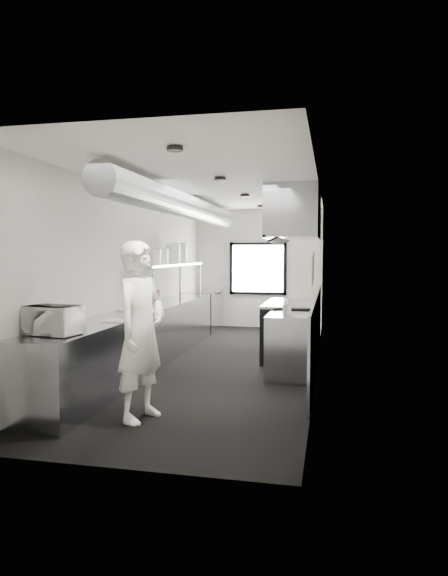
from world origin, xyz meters
The scene contains 35 objects.
floor centered at (0.00, 0.00, 0.00)m, with size 3.00×8.00×0.01m, color black.
ceiling centered at (0.00, 0.00, 2.80)m, with size 3.00×8.00×0.01m, color white.
wall_back centered at (0.00, 4.00, 1.40)m, with size 3.00×0.02×2.80m, color silver.
wall_front centered at (0.00, -4.00, 1.40)m, with size 3.00×0.02×2.80m, color silver.
wall_left centered at (-1.50, 0.00, 1.40)m, with size 0.02×8.00×2.80m, color silver.
wall_right centered at (1.50, 0.00, 1.40)m, with size 0.02×8.00×2.80m, color silver.
wall_cladding centered at (1.48, 0.30, 0.55)m, with size 0.03×5.50×1.10m, color #979AA5.
hvac_duct centered at (-0.70, 0.40, 2.55)m, with size 0.40×0.40×6.40m, color gray.
service_window centered at (0.00, 3.96, 1.40)m, with size 1.36×0.05×1.25m.
exhaust_hood centered at (1.10, 0.70, 2.39)m, with size 0.81×2.20×0.88m.
prep_counter centered at (-1.15, -0.50, 0.45)m, with size 0.70×6.00×0.90m, color #979AA5.
pass_shelf centered at (-1.19, 1.00, 1.54)m, with size 0.45×3.00×0.68m.
range centered at (1.04, 0.70, 0.47)m, with size 0.88×1.60×0.94m.
bottle_station centered at (1.15, -0.70, 0.45)m, with size 0.65×0.80×0.90m, color #979AA5.
far_work_table centered at (-1.15, 3.20, 0.45)m, with size 0.70×1.20×0.90m, color #979AA5.
notice_sheet_a centered at (1.47, -1.20, 1.60)m, with size 0.02×0.28×0.38m, color white.
notice_sheet_b centered at (1.47, -1.55, 1.55)m, with size 0.02×0.28×0.38m, color white.
line_cook centered at (-0.25, -2.79, 0.95)m, with size 0.69×0.45×1.89m, color white.
microwave centered at (-1.17, -2.96, 1.05)m, with size 0.51×0.39×0.31m, color white.
deli_tub_a centered at (-1.34, -2.50, 0.95)m, with size 0.14×0.14×0.10m, color #A7AEA1.
deli_tub_b centered at (-1.27, -2.21, 0.95)m, with size 0.14×0.14×0.10m, color #A7AEA1.
newspaper centered at (-0.99, -1.81, 0.90)m, with size 0.29×0.36×0.01m, color white.
small_plate centered at (-1.05, -1.13, 0.91)m, with size 0.20×0.20×0.02m, color white.
pastry centered at (-1.05, -1.13, 0.96)m, with size 0.08×0.08×0.08m, color tan.
cutting_board centered at (-1.10, -0.57, 0.91)m, with size 0.49×0.66×0.02m, color silver.
knife_block centered at (-1.31, 0.50, 1.01)m, with size 0.09×0.20×0.22m, color #5A2D1F.
plate_stack_a centered at (-1.22, 0.29, 1.69)m, with size 0.21×0.21×0.25m, color white.
plate_stack_b centered at (-1.19, 0.57, 1.71)m, with size 0.21×0.21×0.27m, color white.
plate_stack_c centered at (-1.18, 1.16, 1.75)m, with size 0.26×0.26×0.37m, color white.
plate_stack_d centered at (-1.20, 1.67, 1.77)m, with size 0.26×0.26×0.40m, color white.
squeeze_bottle_a centered at (1.10, -1.04, 0.99)m, with size 0.06×0.06×0.18m, color silver.
squeeze_bottle_b centered at (1.10, -0.88, 0.98)m, with size 0.06×0.06×0.17m, color silver.
squeeze_bottle_c centered at (1.12, -0.70, 0.99)m, with size 0.06×0.06×0.17m, color silver.
squeeze_bottle_d centered at (1.12, -0.60, 0.99)m, with size 0.06×0.06×0.18m, color silver.
squeeze_bottle_e centered at (1.07, -0.37, 0.99)m, with size 0.06×0.06×0.18m, color silver.
Camera 1 is at (1.70, -7.68, 1.76)m, focal length 31.00 mm.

